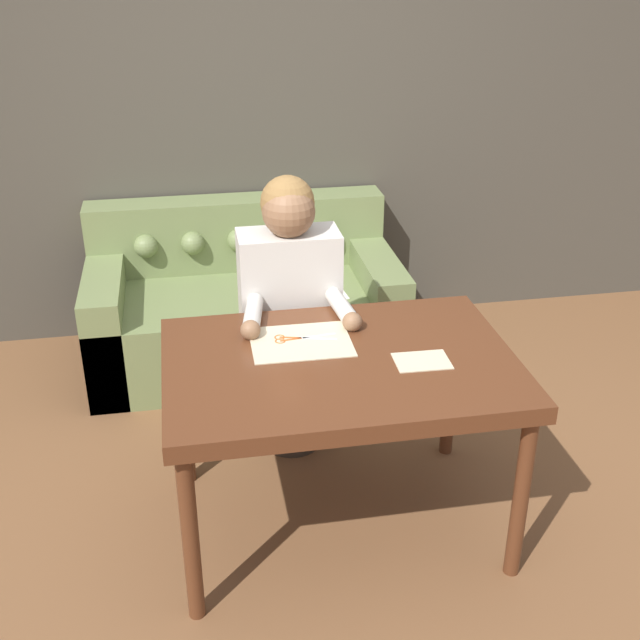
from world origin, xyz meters
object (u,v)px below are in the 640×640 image
Objects in this scene: dining_table at (340,377)px; person at (290,314)px; scissors at (294,339)px; couch at (244,307)px.

dining_table is 0.61m from person.
dining_table is at bearing -52.18° from scissors.
person is 0.43m from scissors.
person reaches higher than dining_table.
person is (-0.10, 0.60, -0.01)m from dining_table.
couch reaches higher than scissors.
dining_table is 0.78× the size of couch.
person is at bearing -81.59° from couch.
dining_table is at bearing -80.30° from person.
person reaches higher than scissors.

